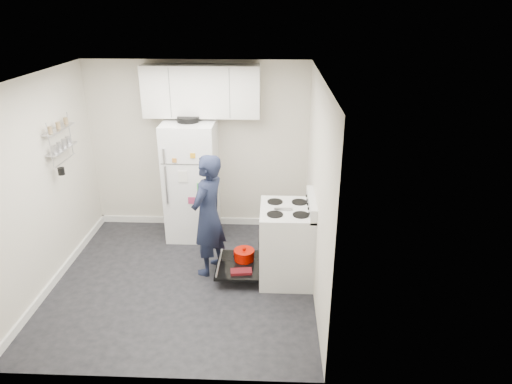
{
  "coord_description": "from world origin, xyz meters",
  "views": [
    {
      "loc": [
        1.1,
        -4.8,
        3.26
      ],
      "look_at": [
        0.89,
        0.4,
        1.05
      ],
      "focal_mm": 32.0,
      "sensor_mm": 36.0,
      "label": 1
    }
  ],
  "objects_px": {
    "electric_range": "(286,244)",
    "refrigerator": "(192,180)",
    "open_oven_door": "(241,261)",
    "person": "(208,215)"
  },
  "relations": [
    {
      "from": "refrigerator",
      "to": "person",
      "type": "height_order",
      "value": "refrigerator"
    },
    {
      "from": "electric_range",
      "to": "person",
      "type": "distance_m",
      "value": 1.02
    },
    {
      "from": "open_oven_door",
      "to": "refrigerator",
      "type": "relative_size",
      "value": 0.39
    },
    {
      "from": "electric_range",
      "to": "refrigerator",
      "type": "xyz_separation_m",
      "value": [
        -1.33,
        1.1,
        0.4
      ]
    },
    {
      "from": "open_oven_door",
      "to": "electric_range",
      "type": "bearing_deg",
      "value": -4.34
    },
    {
      "from": "electric_range",
      "to": "refrigerator",
      "type": "relative_size",
      "value": 0.62
    },
    {
      "from": "refrigerator",
      "to": "open_oven_door",
      "type": "bearing_deg",
      "value": -53.92
    },
    {
      "from": "electric_range",
      "to": "open_oven_door",
      "type": "height_order",
      "value": "electric_range"
    },
    {
      "from": "open_oven_door",
      "to": "person",
      "type": "height_order",
      "value": "person"
    },
    {
      "from": "open_oven_door",
      "to": "person",
      "type": "distance_m",
      "value": 0.73
    }
  ]
}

